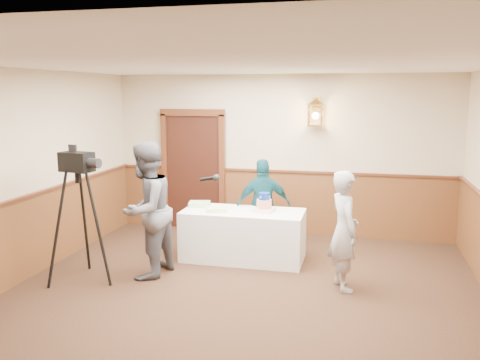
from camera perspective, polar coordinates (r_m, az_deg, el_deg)
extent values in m
plane|color=black|center=(5.98, -0.93, -14.80)|extent=(7.00, 7.00, 0.00)
cube|color=beige|center=(8.94, 4.62, 2.81)|extent=(6.00, 0.02, 2.80)
cube|color=beige|center=(2.48, -22.48, -17.28)|extent=(6.00, 0.02, 2.80)
cube|color=white|center=(5.44, -1.02, 13.05)|extent=(6.00, 7.00, 0.02)
cube|color=brown|center=(9.06, 4.52, -2.55)|extent=(5.98, 0.04, 1.10)
cube|color=brown|center=(7.09, -25.16, -7.03)|extent=(0.04, 6.98, 1.10)
cube|color=#532816|center=(8.94, 4.56, 1.00)|extent=(5.98, 0.07, 0.04)
cube|color=black|center=(9.32, -5.23, 0.91)|extent=(1.00, 0.06, 2.10)
cube|color=white|center=(7.66, 0.35, -6.21)|extent=(1.80, 0.80, 0.75)
cube|color=#FAE5C4|center=(7.51, 2.72, -3.38)|extent=(0.34, 0.34, 0.06)
cylinder|color=red|center=(7.48, 2.72, -2.69)|extent=(0.22, 0.22, 0.13)
cylinder|color=navy|center=(7.46, 2.73, -1.82)|extent=(0.16, 0.16, 0.10)
cube|color=#D4D680|center=(7.51, -2.64, -3.35)|extent=(0.34, 0.30, 0.06)
cube|color=#A6D294|center=(7.86, -4.57, -2.72)|extent=(0.36, 0.31, 0.07)
imported|color=#575861|center=(6.97, -10.49, -3.33)|extent=(0.84, 1.00, 1.85)
cylinder|color=black|center=(6.27, -3.64, 0.14)|extent=(0.23, 0.12, 0.09)
sphere|color=black|center=(6.19, -2.67, 0.26)|extent=(0.08, 0.08, 0.08)
imported|color=#A1A0A7|center=(6.58, 11.60, -5.57)|extent=(0.56, 0.66, 1.54)
imported|color=#11424D|center=(7.98, 2.65, -2.88)|extent=(0.93, 0.64, 1.47)
cube|color=black|center=(6.87, -17.88, 1.95)|extent=(0.46, 0.31, 0.25)
cylinder|color=black|center=(6.69, -16.12, 1.84)|extent=(0.19, 0.16, 0.13)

